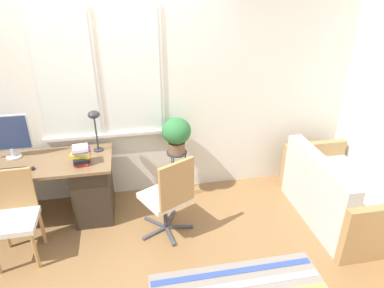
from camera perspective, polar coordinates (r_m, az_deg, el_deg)
name	(u,v)px	position (r m, az deg, el deg)	size (l,w,h in m)	color
ground_plane	(119,228)	(3.99, -12.12, -13.54)	(14.00, 14.00, 0.00)	olive
wall_back_with_window	(107,90)	(3.99, -13.99, 8.68)	(9.00, 0.12, 2.70)	white
desk	(27,191)	(4.19, -25.81, -7.09)	(1.89, 0.66, 0.74)	brown
monitor	(9,135)	(4.09, -28.24, 1.27)	(0.43, 0.16, 0.49)	silver
keyboard	(2,172)	(3.93, -29.11, -4.15)	(0.43, 0.13, 0.02)	black
mouse	(33,168)	(3.85, -25.02, -3.68)	(0.04, 0.06, 0.03)	black
desk_lamp	(94,119)	(3.86, -15.97, 3.98)	(0.13, 0.13, 0.47)	#2D2D33
book_stack	(81,155)	(3.74, -18.01, -1.78)	(0.22, 0.20, 0.20)	red
desk_chair_wooden	(15,214)	(3.72, -27.40, -10.36)	(0.41, 0.42, 0.89)	#B2844C
office_chair_swivel	(169,196)	(3.56, -3.90, -8.63)	(0.59, 0.60, 0.94)	#47474C
couch_loveseat	(338,196)	(4.23, 23.11, -8.04)	(0.81, 1.42, 0.78)	beige
plant_stand	(177,158)	(4.10, -2.52, -2.32)	(0.24, 0.24, 0.63)	#333338
potted_plant	(176,133)	(3.95, -2.61, 1.84)	(0.34, 0.34, 0.42)	brown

